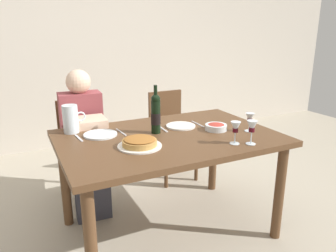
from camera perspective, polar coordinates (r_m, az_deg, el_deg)
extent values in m
plane|color=#B2A893|center=(2.61, 0.09, -17.68)|extent=(8.00, 8.00, 0.00)
cube|color=beige|center=(4.33, -13.84, 15.27)|extent=(8.00, 0.10, 2.80)
cube|color=brown|center=(2.28, 0.10, -2.13)|extent=(1.50, 1.00, 0.04)
cylinder|color=brown|center=(1.90, -13.36, -19.72)|extent=(0.07, 0.07, 0.72)
cylinder|color=brown|center=(2.48, 18.92, -10.98)|extent=(0.07, 0.07, 0.72)
cylinder|color=brown|center=(2.62, -17.61, -9.32)|extent=(0.07, 0.07, 0.72)
cylinder|color=brown|center=(3.07, 7.93, -4.77)|extent=(0.07, 0.07, 0.72)
cylinder|color=black|center=(2.29, -2.16, 1.58)|extent=(0.07, 0.07, 0.23)
sphere|color=black|center=(2.26, -2.19, 4.73)|extent=(0.07, 0.07, 0.07)
cylinder|color=black|center=(2.25, -2.21, 6.06)|extent=(0.03, 0.03, 0.09)
cylinder|color=black|center=(2.30, -2.16, 1.30)|extent=(0.07, 0.07, 0.08)
cylinder|color=silver|center=(2.41, -16.71, 1.18)|extent=(0.11, 0.11, 0.20)
cylinder|color=silver|center=(2.42, -16.64, 0.35)|extent=(0.10, 0.10, 0.12)
torus|color=silver|center=(2.42, -15.06, 1.62)|extent=(0.07, 0.01, 0.07)
cylinder|color=white|center=(2.06, -4.99, -3.51)|extent=(0.28, 0.28, 0.01)
cylinder|color=#C18E47|center=(2.06, -5.00, -2.92)|extent=(0.22, 0.22, 0.03)
ellipsoid|color=#9E6028|center=(2.05, -5.02, -2.30)|extent=(0.20, 0.20, 0.02)
cylinder|color=silver|center=(2.41, 8.41, -0.22)|extent=(0.16, 0.16, 0.04)
ellipsoid|color=#B2382D|center=(2.40, 8.43, 0.12)|extent=(0.13, 0.13, 0.03)
cylinder|color=silver|center=(2.43, 13.97, -0.85)|extent=(0.06, 0.06, 0.00)
cylinder|color=silver|center=(2.42, 14.03, -0.06)|extent=(0.01, 0.01, 0.07)
cone|color=silver|center=(2.41, 14.14, 1.45)|extent=(0.07, 0.07, 0.07)
cylinder|color=#470A14|center=(2.41, 14.11, 1.03)|extent=(0.04, 0.04, 0.02)
cylinder|color=silver|center=(2.17, 14.28, -3.04)|extent=(0.06, 0.06, 0.00)
cylinder|color=silver|center=(2.16, 14.35, -2.03)|extent=(0.01, 0.01, 0.08)
cone|color=silver|center=(2.13, 14.50, -0.08)|extent=(0.07, 0.07, 0.08)
cylinder|color=#470A14|center=(2.14, 14.46, -0.63)|extent=(0.04, 0.04, 0.03)
cylinder|color=silver|center=(2.15, 11.58, -3.01)|extent=(0.06, 0.06, 0.00)
cylinder|color=silver|center=(2.14, 11.64, -2.06)|extent=(0.01, 0.01, 0.07)
cone|color=silver|center=(2.12, 11.75, -0.20)|extent=(0.07, 0.07, 0.07)
cylinder|color=#470A14|center=(2.12, 11.72, -0.73)|extent=(0.04, 0.04, 0.03)
cylinder|color=white|center=(2.47, 2.26, 0.01)|extent=(0.22, 0.22, 0.01)
cylinder|color=silver|center=(2.32, -11.75, -1.46)|extent=(0.23, 0.23, 0.01)
cube|color=silver|center=(2.41, -0.89, -0.52)|extent=(0.02, 0.16, 0.00)
cube|color=silver|center=(2.54, 5.23, 0.36)|extent=(0.01, 0.18, 0.00)
cube|color=silver|center=(2.36, -8.23, -1.06)|extent=(0.02, 0.18, 0.00)
cube|color=silver|center=(2.29, -15.37, -2.04)|extent=(0.03, 0.16, 0.00)
cube|color=brown|center=(2.95, -14.71, -3.97)|extent=(0.42, 0.42, 0.02)
cube|color=brown|center=(3.06, -15.52, 0.86)|extent=(0.36, 0.05, 0.40)
cylinder|color=brown|center=(2.87, -17.24, -9.89)|extent=(0.04, 0.04, 0.45)
cylinder|color=brown|center=(2.91, -10.52, -8.99)|extent=(0.04, 0.04, 0.45)
cylinder|color=brown|center=(3.18, -17.91, -7.28)|extent=(0.04, 0.04, 0.45)
cylinder|color=brown|center=(3.22, -11.86, -6.51)|extent=(0.04, 0.04, 0.45)
cube|color=#8E3D42|center=(2.84, -14.93, 0.69)|extent=(0.35, 0.22, 0.50)
sphere|color=beige|center=(2.77, -15.46, 7.48)|extent=(0.20, 0.20, 0.20)
cube|color=#33333D|center=(2.74, -13.95, -5.36)|extent=(0.33, 0.40, 0.14)
cube|color=#33333D|center=(2.72, -13.02, -11.77)|extent=(0.28, 0.14, 0.40)
cube|color=beige|center=(2.55, -14.12, 0.60)|extent=(0.30, 0.26, 0.06)
cube|color=brown|center=(3.24, 0.96, -1.54)|extent=(0.41, 0.41, 0.02)
cube|color=brown|center=(3.34, -0.52, 2.77)|extent=(0.36, 0.04, 0.40)
cylinder|color=brown|center=(3.11, -0.34, -6.98)|extent=(0.04, 0.04, 0.45)
cylinder|color=brown|center=(3.27, 5.01, -5.85)|extent=(0.04, 0.04, 0.45)
cylinder|color=brown|center=(3.39, -2.96, -4.92)|extent=(0.04, 0.04, 0.45)
cylinder|color=brown|center=(3.54, 2.07, -3.99)|extent=(0.04, 0.04, 0.45)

